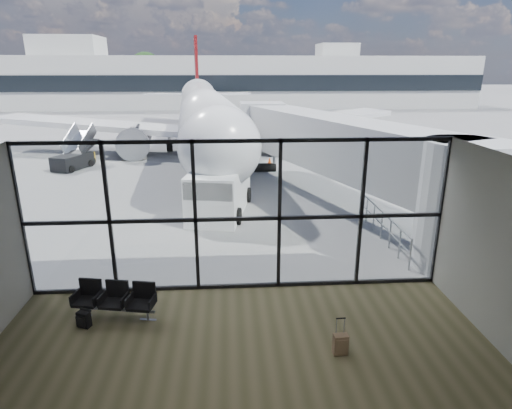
{
  "coord_description": "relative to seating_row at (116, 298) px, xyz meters",
  "views": [
    {
      "loc": [
        -0.24,
        -11.53,
        6.35
      ],
      "look_at": [
        0.73,
        3.0,
        1.65
      ],
      "focal_mm": 30.0,
      "sensor_mm": 36.0,
      "label": 1
    }
  ],
  "objects": [
    {
      "name": "backpack",
      "position": [
        -0.71,
        -0.5,
        -0.31
      ],
      "size": [
        0.37,
        0.37,
        0.47
      ],
      "rotation": [
        0.0,
        0.0,
        -0.39
      ],
      "color": "black",
      "rests_on": "ground"
    },
    {
      "name": "service_van",
      "position": [
        2.62,
        8.36,
        0.55
      ],
      "size": [
        3.05,
        5.17,
        2.11
      ],
      "rotation": [
        0.0,
        0.0,
        -0.18
      ],
      "color": "white",
      "rests_on": "ground"
    },
    {
      "name": "tree_4",
      "position": [
        -17.71,
        73.31,
        4.72
      ],
      "size": [
        5.61,
        5.61,
        8.07
      ],
      "color": "#382619",
      "rests_on": "ground"
    },
    {
      "name": "jet_bridge",
      "position": [
        8.19,
        8.39,
        2.22
      ],
      "size": [
        8.0,
        16.5,
        4.33
      ],
      "color": "#9B9DA0",
      "rests_on": "ground"
    },
    {
      "name": "belt_loader",
      "position": [
        -7.02,
        17.96,
        0.02
      ],
      "size": [
        2.44,
        3.78,
        1.65
      ],
      "rotation": [
        0.0,
        0.0,
        -0.38
      ],
      "color": "black",
      "rests_on": "ground"
    },
    {
      "name": "tree_1",
      "position": [
        -35.71,
        73.31,
        4.72
      ],
      "size": [
        5.61,
        5.61,
        8.07
      ],
      "color": "#382619",
      "rests_on": "ground"
    },
    {
      "name": "lounge_shell",
      "position": [
        3.29,
        -3.49,
        2.11
      ],
      "size": [
        12.02,
        8.01,
        4.51
      ],
      "color": "brown",
      "rests_on": "ground"
    },
    {
      "name": "suitcase",
      "position": [
        5.54,
        -2.01,
        -0.26
      ],
      "size": [
        0.34,
        0.26,
        0.9
      ],
      "rotation": [
        0.0,
        0.0,
        0.05
      ],
      "color": "#86684B",
      "rests_on": "ground"
    },
    {
      "name": "tree_5",
      "position": [
        -11.71,
        73.31,
        5.34
      ],
      "size": [
        6.27,
        6.27,
        9.03
      ],
      "color": "#382619",
      "rests_on": "ground"
    },
    {
      "name": "tree_2",
      "position": [
        -29.71,
        73.31,
        5.34
      ],
      "size": [
        6.27,
        6.27,
        9.03
      ],
      "color": "#382619",
      "rests_on": "ground"
    },
    {
      "name": "traffic_cone_c",
      "position": [
        5.81,
        17.63,
        -0.23
      ],
      "size": [
        0.45,
        0.45,
        0.64
      ],
      "color": "#FF550D",
      "rests_on": "ground"
    },
    {
      "name": "seating_row",
      "position": [
        0.0,
        0.0,
        0.0
      ],
      "size": [
        2.18,
        0.97,
        0.97
      ],
      "rotation": [
        0.0,
        0.0,
        -0.18
      ],
      "color": "gray",
      "rests_on": "ground"
    },
    {
      "name": "traffic_cone_a",
      "position": [
        4.55,
        16.57,
        -0.29
      ],
      "size": [
        0.36,
        0.36,
        0.52
      ],
      "color": "orange",
      "rests_on": "ground"
    },
    {
      "name": "apron_railing",
      "position": [
        8.89,
        4.81,
        0.18
      ],
      "size": [
        0.06,
        5.46,
        1.11
      ],
      "color": "gray",
      "rests_on": "ground"
    },
    {
      "name": "far_terminal",
      "position": [
        2.7,
        63.28,
        3.67
      ],
      "size": [
        80.0,
        12.2,
        11.0
      ],
      "color": "#B1B2AD",
      "rests_on": "ground"
    },
    {
      "name": "mobile_stairs",
      "position": [
        -7.12,
        18.66,
        -0.02
      ],
      "size": [
        2.14,
        3.31,
        2.16
      ],
      "rotation": [
        0.0,
        0.0,
        -0.23
      ],
      "color": "gold",
      "rests_on": "ground"
    },
    {
      "name": "airliner",
      "position": [
        1.19,
        24.74,
        2.4
      ],
      "size": [
        32.19,
        37.38,
        9.63
      ],
      "rotation": [
        0.0,
        0.0,
        0.09
      ],
      "color": "silver",
      "rests_on": "ground"
    },
    {
      "name": "tree_3",
      "position": [
        -23.71,
        73.31,
        4.1
      ],
      "size": [
        4.95,
        4.95,
        7.12
      ],
      "color": "#382619",
      "rests_on": "ground"
    },
    {
      "name": "glass_curtain_wall",
      "position": [
        3.29,
        1.31,
        1.71
      ],
      "size": [
        12.1,
        0.12,
        4.5
      ],
      "color": "white",
      "rests_on": "ground"
    },
    {
      "name": "ground",
      "position": [
        3.29,
        41.31,
        -0.54
      ],
      "size": [
        220.0,
        220.0,
        0.0
      ],
      "primitive_type": "plane",
      "color": "slate",
      "rests_on": "ground"
    }
  ]
}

